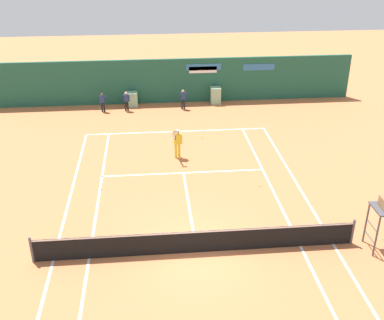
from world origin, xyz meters
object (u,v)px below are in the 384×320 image
(player_on_baseline, at_px, (177,141))
(ball_kid_right_post, at_px, (183,98))
(tennis_ball_near_service_line, at_px, (259,186))
(tennis_ball_mid_court, at_px, (101,189))
(ball_kid_centre_post, at_px, (103,101))
(tennis_ball_by_sideline, at_px, (202,138))
(ball_kid_left_post, at_px, (126,100))

(player_on_baseline, bearing_deg, ball_kid_right_post, -105.86)
(player_on_baseline, distance_m, tennis_ball_near_service_line, 5.08)
(tennis_ball_mid_court, bearing_deg, ball_kid_right_post, 65.93)
(ball_kid_centre_post, bearing_deg, tennis_ball_by_sideline, 147.03)
(ball_kid_right_post, relative_size, tennis_ball_near_service_line, 19.68)
(player_on_baseline, bearing_deg, tennis_ball_mid_court, 29.88)
(ball_kid_left_post, height_order, tennis_ball_mid_court, ball_kid_left_post)
(player_on_baseline, xyz_separation_m, tennis_ball_near_service_line, (3.64, -3.43, -0.92))
(ball_kid_left_post, relative_size, ball_kid_right_post, 0.99)
(ball_kid_centre_post, height_order, tennis_ball_by_sideline, ball_kid_centre_post)
(ball_kid_centre_post, bearing_deg, player_on_baseline, 127.36)
(tennis_ball_by_sideline, height_order, tennis_ball_near_service_line, same)
(ball_kid_centre_post, relative_size, tennis_ball_mid_court, 18.79)
(player_on_baseline, xyz_separation_m, tennis_ball_mid_court, (-3.78, -3.06, -0.92))
(ball_kid_right_post, relative_size, ball_kid_centre_post, 1.05)
(tennis_ball_by_sideline, bearing_deg, ball_kid_right_post, 98.34)
(tennis_ball_mid_court, bearing_deg, tennis_ball_near_service_line, -2.84)
(tennis_ball_mid_court, relative_size, tennis_ball_near_service_line, 1.00)
(ball_kid_left_post, height_order, tennis_ball_near_service_line, ball_kid_left_post)
(ball_kid_left_post, height_order, ball_kid_centre_post, ball_kid_left_post)
(tennis_ball_near_service_line, bearing_deg, tennis_ball_by_sideline, 109.26)
(ball_kid_left_post, distance_m, tennis_ball_by_sideline, 6.69)
(ball_kid_right_post, relative_size, tennis_ball_mid_court, 19.68)
(tennis_ball_by_sideline, bearing_deg, ball_kid_centre_post, 140.60)
(player_on_baseline, relative_size, ball_kid_centre_post, 1.42)
(ball_kid_centre_post, xyz_separation_m, tennis_ball_by_sideline, (6.00, -4.93, -0.70))
(ball_kid_centre_post, bearing_deg, tennis_ball_near_service_line, 133.16)
(ball_kid_right_post, bearing_deg, ball_kid_centre_post, -4.48)
(player_on_baseline, bearing_deg, ball_kid_centre_post, -68.17)
(ball_kid_centre_post, relative_size, tennis_ball_near_service_line, 18.79)
(ball_kid_centre_post, distance_m, tennis_ball_near_service_line, 13.47)
(tennis_ball_by_sideline, relative_size, tennis_ball_mid_court, 1.00)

